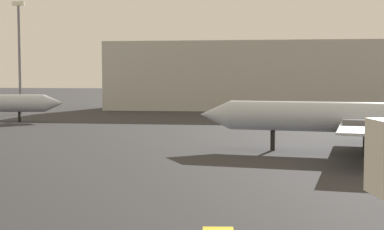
{
  "coord_description": "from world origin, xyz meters",
  "views": [
    {
      "loc": [
        0.92,
        -10.32,
        7.82
      ],
      "look_at": [
        -4.87,
        30.41,
        4.9
      ],
      "focal_mm": 54.0,
      "sensor_mm": 36.0,
      "label": 1
    }
  ],
  "objects": [
    {
      "name": "light_mast_left",
      "position": [
        -48.02,
        96.1,
        12.19
      ],
      "size": [
        2.4,
        0.5,
        21.82
      ],
      "color": "slate",
      "rests_on": "ground_plane"
    },
    {
      "name": "airplane_distant",
      "position": [
        8.91,
        47.88,
        3.56
      ],
      "size": [
        31.3,
        25.12,
        10.53
      ],
      "rotation": [
        0.0,
        0.0,
        2.99
      ],
      "color": "#B2BCCC",
      "rests_on": "ground_plane"
    },
    {
      "name": "terminal_building",
      "position": [
        -0.24,
        118.87,
        7.42
      ],
      "size": [
        70.71,
        18.84,
        14.84
      ],
      "primitive_type": "cube",
      "color": "#B7B7B2",
      "rests_on": "ground_plane"
    }
  ]
}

